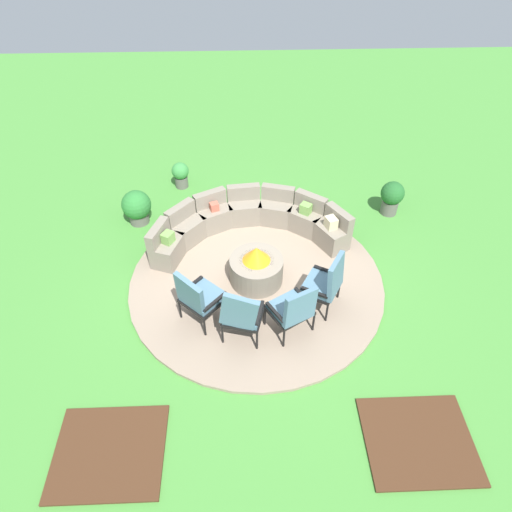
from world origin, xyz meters
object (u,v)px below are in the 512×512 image
potted_plant_0 (181,174)px  lounge_chair_back_left (293,309)px  fire_pit (256,268)px  potted_plant_2 (392,196)px  lounge_chair_front_left (199,296)px  lounge_chair_front_right (242,314)px  potted_plant_1 (137,207)px  lounge_chair_back_right (326,282)px  curved_stone_bench (248,222)px

potted_plant_0 → lounge_chair_back_left: bearing=-63.7°
fire_pit → potted_plant_2: fire_pit is taller
fire_pit → lounge_chair_front_left: (-0.94, -0.87, 0.25)m
fire_pit → lounge_chair_front_left: bearing=-137.5°
lounge_chair_front_right → potted_plant_2: size_ratio=1.52×
potted_plant_1 → potted_plant_2: potted_plant_2 is taller
fire_pit → potted_plant_0: (-1.58, 3.10, -0.03)m
lounge_chair_front_right → potted_plant_1: bearing=138.8°
lounge_chair_front_left → lounge_chair_front_right: (0.67, -0.39, 0.01)m
lounge_chair_back_left → fire_pit: bearing=83.2°
fire_pit → lounge_chair_back_left: size_ratio=0.93×
fire_pit → potted_plant_2: size_ratio=1.26×
lounge_chair_front_right → lounge_chair_back_right: 1.50m
lounge_chair_front_left → potted_plant_2: size_ratio=1.46×
fire_pit → potted_plant_1: 2.98m
lounge_chair_front_left → potted_plant_1: (-1.41, 2.69, -0.22)m
curved_stone_bench → lounge_chair_back_left: 2.53m
lounge_chair_back_right → potted_plant_1: size_ratio=1.50×
lounge_chair_front_left → lounge_chair_back_left: lounge_chair_front_left is taller
fire_pit → potted_plant_2: (2.89, 1.94, 0.06)m
fire_pit → lounge_chair_back_right: bearing=-30.4°
fire_pit → potted_plant_1: bearing=142.2°
potted_plant_2 → lounge_chair_back_left: bearing=-127.4°
lounge_chair_back_right → potted_plant_0: size_ratio=1.82×
lounge_chair_back_right → potted_plant_0: bearing=65.2°
lounge_chair_back_right → potted_plant_2: bearing=-5.1°
potted_plant_2 → lounge_chair_front_left: bearing=-143.8°
fire_pit → potted_plant_1: (-2.36, 1.83, 0.03)m
lounge_chair_front_left → potted_plant_1: lounge_chair_front_left is taller
lounge_chair_front_right → lounge_chair_back_left: (0.79, 0.09, -0.03)m
potted_plant_1 → potted_plant_2: (5.24, 0.11, 0.03)m
fire_pit → curved_stone_bench: curved_stone_bench is taller
fire_pit → potted_plant_0: size_ratio=1.56×
potted_plant_0 → potted_plant_2: 4.62m
curved_stone_bench → potted_plant_0: size_ratio=6.26×
lounge_chair_back_left → potted_plant_1: (-2.88, 2.98, -0.20)m
curved_stone_bench → lounge_chair_back_right: 2.29m
curved_stone_bench → lounge_chair_front_left: bearing=-110.9°
potted_plant_2 → fire_pit: bearing=-146.1°
potted_plant_1 → potted_plant_2: 5.24m
fire_pit → potted_plant_2: bearing=33.9°
lounge_chair_front_right → lounge_chair_back_right: lounge_chair_front_right is taller
curved_stone_bench → potted_plant_1: curved_stone_bench is taller
curved_stone_bench → potted_plant_2: 3.08m
lounge_chair_back_left → lounge_chair_front_left: bearing=137.7°
fire_pit → lounge_chair_back_right: size_ratio=0.86×
lounge_chair_back_left → potted_plant_1: size_ratio=1.39×
lounge_chair_front_left → lounge_chair_back_left: size_ratio=1.07×
fire_pit → lounge_chair_front_right: (-0.27, -1.25, 0.26)m
curved_stone_bench → potted_plant_2: bearing=12.4°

